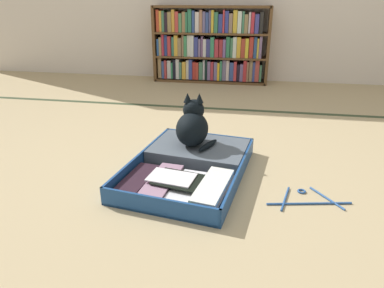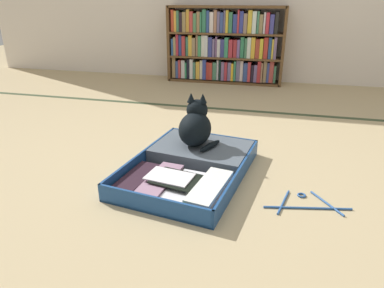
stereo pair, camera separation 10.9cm
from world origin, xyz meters
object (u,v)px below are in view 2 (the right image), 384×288
black_cat (196,126)px  clothes_hanger (305,204)px  bookshelf (224,46)px  open_suitcase (193,165)px

black_cat → clothes_hanger: bearing=-31.2°
bookshelf → black_cat: bearing=-85.4°
open_suitcase → clothes_hanger: (0.58, -0.19, -0.03)m
open_suitcase → clothes_hanger: 0.61m
bookshelf → open_suitcase: size_ratio=1.43×
bookshelf → clothes_hanger: size_ratio=3.23×
bookshelf → open_suitcase: 2.22m
bookshelf → black_cat: 2.02m
bookshelf → open_suitcase: bookshelf is taller
open_suitcase → black_cat: bearing=98.3°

